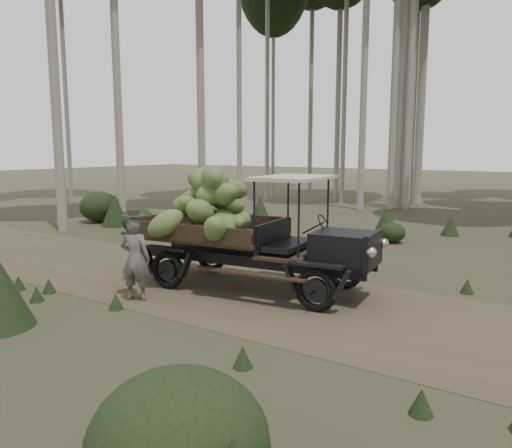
# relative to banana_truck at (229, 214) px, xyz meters

# --- Properties ---
(ground) EXTENTS (120.00, 120.00, 0.00)m
(ground) POSITION_rel_banana_truck_xyz_m (2.63, -0.29, -1.52)
(ground) COLOR #473D2B
(ground) RESTS_ON ground
(dirt_track) EXTENTS (70.00, 4.00, 0.01)m
(dirt_track) POSITION_rel_banana_truck_xyz_m (2.63, -0.29, -1.52)
(dirt_track) COLOR brown
(dirt_track) RESTS_ON ground
(banana_truck) EXTENTS (5.23, 2.74, 2.58)m
(banana_truck) POSITION_rel_banana_truck_xyz_m (0.00, 0.00, 0.00)
(banana_truck) COLOR black
(banana_truck) RESTS_ON ground
(farmer) EXTENTS (0.68, 0.57, 1.73)m
(farmer) POSITION_rel_banana_truck_xyz_m (-0.87, -1.79, -0.70)
(farmer) COLOR #5E5B56
(farmer) RESTS_ON ground
(undergrowth) EXTENTS (23.66, 21.31, 1.34)m
(undergrowth) POSITION_rel_banana_truck_xyz_m (0.40, -0.80, -0.99)
(undergrowth) COLOR #233319
(undergrowth) RESTS_ON ground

